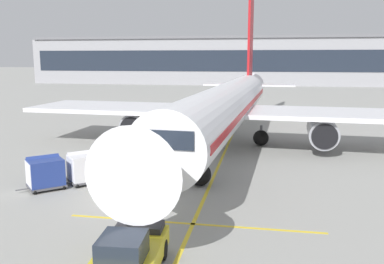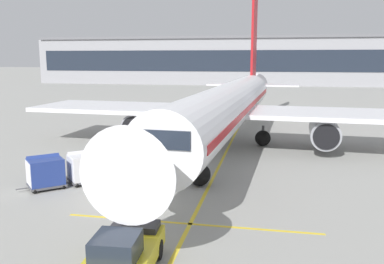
{
  "view_description": "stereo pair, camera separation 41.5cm",
  "coord_description": "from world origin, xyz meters",
  "px_view_note": "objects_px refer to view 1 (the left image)",
  "views": [
    {
      "loc": [
        7.33,
        -20.06,
        7.55
      ],
      "look_at": [
        2.82,
        5.28,
        2.9
      ],
      "focal_mm": 38.39,
      "sensor_mm": 36.0,
      "label": 1
    },
    {
      "loc": [
        7.74,
        -19.98,
        7.55
      ],
      "look_at": [
        2.82,
        5.28,
        2.9
      ],
      "focal_mm": 38.39,
      "sensor_mm": 36.0,
      "label": 2
    }
  ],
  "objects_px": {
    "baggage_cart_lead": "(86,167)",
    "parked_airplane": "(228,105)",
    "safety_cone_wingtip": "(157,147)",
    "ground_crew_by_loader": "(113,158)",
    "baggage_cart_second": "(45,172)",
    "ground_crew_marshaller": "(133,168)",
    "ground_crew_by_carts": "(109,172)",
    "safety_cone_nose_mark": "(166,141)",
    "belt_loader": "(147,158)",
    "pushback_tug": "(128,255)",
    "safety_cone_engine_keepout": "(150,140)"
  },
  "relations": [
    {
      "from": "baggage_cart_lead",
      "to": "parked_airplane",
      "type": "bearing_deg",
      "value": 57.97
    },
    {
      "from": "safety_cone_wingtip",
      "to": "ground_crew_by_loader",
      "type": "bearing_deg",
      "value": -99.53
    },
    {
      "from": "ground_crew_by_loader",
      "to": "baggage_cart_second",
      "type": "bearing_deg",
      "value": -124.43
    },
    {
      "from": "baggage_cart_second",
      "to": "ground_crew_marshaller",
      "type": "bearing_deg",
      "value": 19.69
    },
    {
      "from": "ground_crew_marshaller",
      "to": "parked_airplane",
      "type": "bearing_deg",
      "value": 68.73
    },
    {
      "from": "ground_crew_by_carts",
      "to": "baggage_cart_second",
      "type": "bearing_deg",
      "value": -170.3
    },
    {
      "from": "parked_airplane",
      "to": "safety_cone_nose_mark",
      "type": "distance_m",
      "value": 6.32
    },
    {
      "from": "ground_crew_by_loader",
      "to": "belt_loader",
      "type": "bearing_deg",
      "value": 23.73
    },
    {
      "from": "pushback_tug",
      "to": "safety_cone_wingtip",
      "type": "bearing_deg",
      "value": 102.07
    },
    {
      "from": "belt_loader",
      "to": "baggage_cart_second",
      "type": "bearing_deg",
      "value": -134.7
    },
    {
      "from": "pushback_tug",
      "to": "ground_crew_marshaller",
      "type": "relative_size",
      "value": 2.59
    },
    {
      "from": "parked_airplane",
      "to": "safety_cone_wingtip",
      "type": "bearing_deg",
      "value": -153.29
    },
    {
      "from": "baggage_cart_lead",
      "to": "safety_cone_nose_mark",
      "type": "height_order",
      "value": "baggage_cart_lead"
    },
    {
      "from": "ground_crew_by_carts",
      "to": "safety_cone_wingtip",
      "type": "xyz_separation_m",
      "value": [
        0.17,
        10.21,
        -0.68
      ]
    },
    {
      "from": "parked_airplane",
      "to": "pushback_tug",
      "type": "height_order",
      "value": "parked_airplane"
    },
    {
      "from": "baggage_cart_second",
      "to": "safety_cone_nose_mark",
      "type": "xyz_separation_m",
      "value": [
        4.0,
        13.2,
        -0.66
      ]
    },
    {
      "from": "safety_cone_nose_mark",
      "to": "ground_crew_marshaller",
      "type": "bearing_deg",
      "value": -86.13
    },
    {
      "from": "ground_crew_marshaller",
      "to": "pushback_tug",
      "type": "bearing_deg",
      "value": -72.72
    },
    {
      "from": "baggage_cart_second",
      "to": "safety_cone_engine_keepout",
      "type": "bearing_deg",
      "value": 79.6
    },
    {
      "from": "belt_loader",
      "to": "pushback_tug",
      "type": "distance_m",
      "value": 13.77
    },
    {
      "from": "belt_loader",
      "to": "ground_crew_by_carts",
      "type": "height_order",
      "value": "belt_loader"
    },
    {
      "from": "baggage_cart_lead",
      "to": "safety_cone_wingtip",
      "type": "xyz_separation_m",
      "value": [
        2.01,
        9.34,
        -0.68
      ]
    },
    {
      "from": "pushback_tug",
      "to": "safety_cone_nose_mark",
      "type": "relative_size",
      "value": 6.49
    },
    {
      "from": "belt_loader",
      "to": "baggage_cart_second",
      "type": "relative_size",
      "value": 1.87
    },
    {
      "from": "ground_crew_marshaller",
      "to": "safety_cone_nose_mark",
      "type": "bearing_deg",
      "value": 93.87
    },
    {
      "from": "belt_loader",
      "to": "safety_cone_wingtip",
      "type": "distance_m",
      "value": 6.14
    },
    {
      "from": "pushback_tug",
      "to": "ground_crew_by_carts",
      "type": "bearing_deg",
      "value": 115.15
    },
    {
      "from": "belt_loader",
      "to": "pushback_tug",
      "type": "bearing_deg",
      "value": -76.39
    },
    {
      "from": "safety_cone_engine_keepout",
      "to": "safety_cone_nose_mark",
      "type": "xyz_separation_m",
      "value": [
        1.51,
        -0.36,
        -0.01
      ]
    },
    {
      "from": "safety_cone_engine_keepout",
      "to": "safety_cone_wingtip",
      "type": "distance_m",
      "value": 3.03
    },
    {
      "from": "safety_cone_engine_keepout",
      "to": "safety_cone_wingtip",
      "type": "relative_size",
      "value": 1.08
    },
    {
      "from": "ground_crew_by_loader",
      "to": "safety_cone_wingtip",
      "type": "bearing_deg",
      "value": 80.47
    },
    {
      "from": "baggage_cart_second",
      "to": "pushback_tug",
      "type": "height_order",
      "value": "baggage_cart_second"
    },
    {
      "from": "safety_cone_engine_keepout",
      "to": "parked_airplane",
      "type": "bearing_deg",
      "value": 0.81
    },
    {
      "from": "ground_crew_by_loader",
      "to": "safety_cone_nose_mark",
      "type": "distance_m",
      "value": 9.44
    },
    {
      "from": "parked_airplane",
      "to": "ground_crew_by_loader",
      "type": "xyz_separation_m",
      "value": [
        -6.77,
        -9.78,
        -2.56
      ]
    },
    {
      "from": "ground_crew_by_carts",
      "to": "ground_crew_by_loader",
      "type": "bearing_deg",
      "value": 107.04
    },
    {
      "from": "parked_airplane",
      "to": "belt_loader",
      "type": "relative_size",
      "value": 9.43
    },
    {
      "from": "parked_airplane",
      "to": "baggage_cart_second",
      "type": "relative_size",
      "value": 17.63
    },
    {
      "from": "safety_cone_wingtip",
      "to": "safety_cone_nose_mark",
      "type": "relative_size",
      "value": 0.95
    },
    {
      "from": "belt_loader",
      "to": "baggage_cart_second",
      "type": "distance_m",
      "value": 6.74
    },
    {
      "from": "pushback_tug",
      "to": "parked_airplane",
      "type": "bearing_deg",
      "value": 86.29
    },
    {
      "from": "parked_airplane",
      "to": "belt_loader",
      "type": "bearing_deg",
      "value": -117.85
    },
    {
      "from": "ground_crew_by_loader",
      "to": "ground_crew_by_carts",
      "type": "distance_m",
      "value": 3.4
    },
    {
      "from": "baggage_cart_second",
      "to": "safety_cone_nose_mark",
      "type": "height_order",
      "value": "baggage_cart_second"
    },
    {
      "from": "parked_airplane",
      "to": "pushback_tug",
      "type": "xyz_separation_m",
      "value": [
        -1.44,
        -22.25,
        -2.73
      ]
    },
    {
      "from": "baggage_cart_lead",
      "to": "safety_cone_nose_mark",
      "type": "bearing_deg",
      "value": 79.46
    },
    {
      "from": "baggage_cart_lead",
      "to": "ground_crew_by_carts",
      "type": "height_order",
      "value": "baggage_cart_lead"
    },
    {
      "from": "pushback_tug",
      "to": "safety_cone_nose_mark",
      "type": "distance_m",
      "value": 22.16
    },
    {
      "from": "pushback_tug",
      "to": "ground_crew_by_carts",
      "type": "height_order",
      "value": "pushback_tug"
    }
  ]
}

